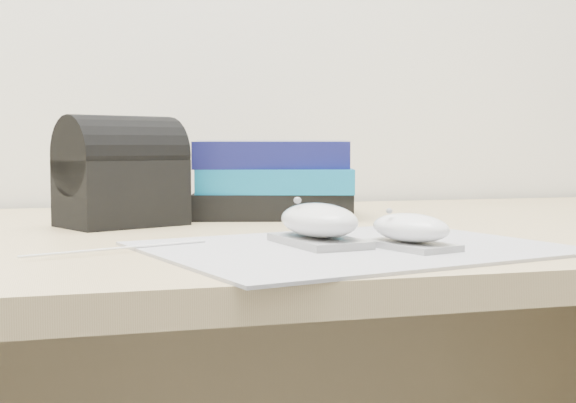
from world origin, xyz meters
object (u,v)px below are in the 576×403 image
object	(u,v)px
book_stack	(272,180)
desk	(291,393)
mouse_front	(410,231)
pouch	(121,172)
mouse_rear	(319,224)

from	to	relation	value
book_stack	desk	bearing A→B (deg)	-88.47
mouse_front	pouch	xyz separation A→B (m)	(-0.25, 0.33, 0.05)
book_stack	pouch	bearing A→B (deg)	-159.91
desk	book_stack	world-z (taller)	book_stack
desk	mouse_front	size ratio (longest dim) A/B	15.27
mouse_front	book_stack	world-z (taller)	book_stack
desk	pouch	bearing A→B (deg)	178.23
desk	mouse_front	distance (m)	0.41
mouse_front	pouch	world-z (taller)	pouch
mouse_rear	desk	bearing A→B (deg)	79.69
mouse_front	desk	bearing A→B (deg)	94.67
desk	book_stack	distance (m)	0.30
desk	mouse_rear	distance (m)	0.38
mouse_rear	book_stack	distance (m)	0.36
mouse_rear	mouse_front	xyz separation A→B (m)	(0.08, -0.05, -0.00)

